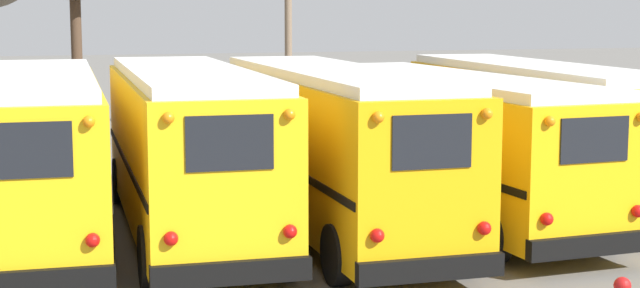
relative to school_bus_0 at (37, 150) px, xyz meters
The scene contains 7 objects.
ground_plane 6.01m from the school_bus_0, ahead, with size 160.00×160.00×0.00m, color #66635E.
school_bus_0 is the anchor object (origin of this frame).
school_bus_1 2.91m from the school_bus_0, ahead, with size 2.82×10.20×3.35m.
school_bus_2 5.80m from the school_bus_0, ahead, with size 2.56×10.58×3.33m.
school_bus_3 8.61m from the school_bus_0, ahead, with size 3.03×10.38×3.11m.
school_bus_4 11.53m from the school_bus_0, ahead, with size 2.92×10.86×3.21m.
utility_pole 16.66m from the school_bus_0, 57.52° to the left, with size 1.80×0.26×8.07m.
Camera 1 is at (-5.97, -19.65, 4.50)m, focal length 55.00 mm.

